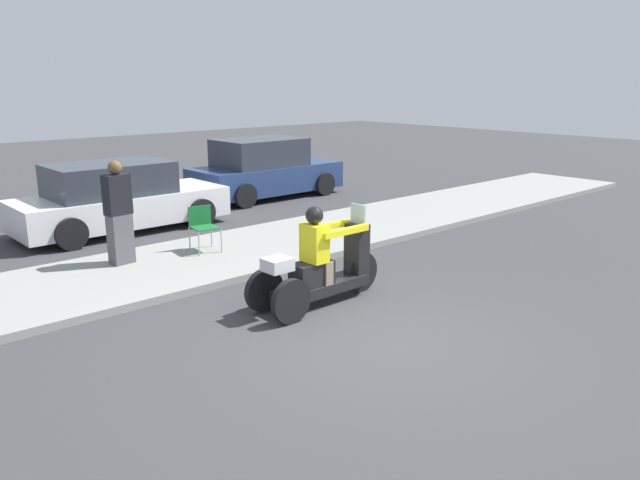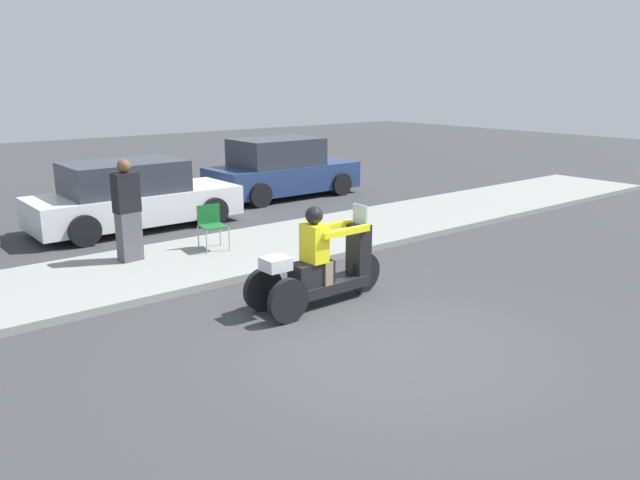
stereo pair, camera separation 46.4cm
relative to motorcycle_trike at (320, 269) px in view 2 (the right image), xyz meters
The scene contains 7 objects.
ground_plane 1.75m from the motorcycle_trike, 102.29° to the right, with size 60.00×60.00×0.00m, color #38383A.
sidewalk_strip 3.03m from the motorcycle_trike, 96.78° to the left, with size 28.00×2.80×0.12m.
motorcycle_trike is the anchor object (origin of this frame).
spectator_by_tree 3.85m from the motorcycle_trike, 111.84° to the left, with size 0.45×0.31×1.78m.
folding_chair_set_back 3.35m from the motorcycle_trike, 88.55° to the left, with size 0.52×0.52×0.82m.
parked_car_lot_center 6.32m from the motorcycle_trike, 91.87° to the left, with size 4.47×1.96×1.50m.
parked_car_lot_right 8.68m from the motorcycle_trike, 58.34° to the left, with size 4.22×2.00×1.63m.
Camera 2 is at (-5.09, -5.14, 3.23)m, focal length 35.00 mm.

